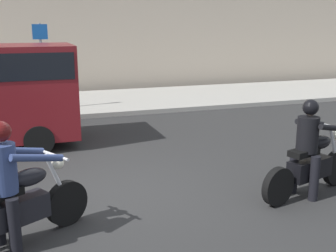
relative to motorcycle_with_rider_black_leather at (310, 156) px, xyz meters
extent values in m
plane|color=#272727|center=(-3.10, 1.07, -0.65)|extent=(80.00, 80.00, 0.00)
cube|color=#99968E|center=(-3.10, 9.07, -0.58)|extent=(40.00, 4.40, 0.14)
cylinder|color=black|center=(0.73, 0.22, -0.35)|extent=(0.62, 0.29, 0.61)
cylinder|color=black|center=(-0.71, -0.21, -0.35)|extent=(0.62, 0.29, 0.61)
cylinder|color=silver|center=(0.62, 0.18, 0.03)|extent=(0.37, 0.16, 0.82)
cube|color=black|center=(0.01, 0.00, -0.21)|extent=(0.87, 0.50, 0.32)
ellipsoid|color=black|center=(0.22, 0.07, 0.20)|extent=(0.53, 0.37, 0.22)
cube|color=black|center=(-0.16, -0.05, 0.10)|extent=(0.57, 0.38, 0.10)
cylinder|color=silver|center=(0.56, 0.17, 0.41)|extent=(0.24, 0.68, 0.04)
sphere|color=silver|center=(0.64, 0.19, 0.27)|extent=(0.17, 0.17, 0.17)
cylinder|color=silver|center=(-0.32, 0.07, -0.33)|extent=(0.69, 0.27, 0.07)
cylinder|color=black|center=(-0.06, -0.23, -0.29)|extent=(0.19, 0.19, 0.73)
cylinder|color=black|center=(-0.18, 0.15, -0.29)|extent=(0.19, 0.19, 0.73)
cylinder|color=black|center=(-0.10, -0.03, 0.38)|extent=(0.42, 0.42, 0.57)
cylinder|color=black|center=(0.29, -0.14, 0.48)|extent=(0.70, 0.29, 0.23)
cylinder|color=black|center=(0.17, 0.28, 0.48)|extent=(0.70, 0.29, 0.23)
sphere|color=tan|center=(-0.08, -0.03, 0.78)|extent=(0.20, 0.20, 0.20)
sphere|color=black|center=(-0.08, -0.03, 0.81)|extent=(0.25, 0.25, 0.25)
cylinder|color=black|center=(-3.84, 0.18, -0.34)|extent=(0.61, 0.42, 0.63)
cylinder|color=silver|center=(-3.94, 0.12, 0.04)|extent=(0.35, 0.23, 0.81)
cube|color=black|center=(-4.49, -0.20, -0.20)|extent=(0.85, 0.66, 0.32)
ellipsoid|color=black|center=(-4.30, -0.09, 0.19)|extent=(0.54, 0.45, 0.22)
cube|color=black|center=(-4.64, -0.29, 0.09)|extent=(0.57, 0.47, 0.10)
cylinder|color=silver|center=(-4.00, 0.09, 0.41)|extent=(0.39, 0.63, 0.04)
sphere|color=silver|center=(-3.93, 0.13, 0.27)|extent=(0.17, 0.17, 0.17)
cylinder|color=black|center=(-4.51, -0.44, -0.29)|extent=(0.21, 0.21, 0.73)
cylinder|color=navy|center=(-4.59, -0.26, 0.40)|extent=(0.46, 0.46, 0.61)
cylinder|color=navy|center=(-4.18, -0.28, 0.50)|extent=(0.66, 0.44, 0.26)
cylinder|color=navy|center=(-4.40, 0.11, 0.50)|extent=(0.66, 0.44, 0.26)
sphere|color=tan|center=(-4.58, -0.25, 0.82)|extent=(0.20, 0.20, 0.20)
sphere|color=#510F0F|center=(-4.58, -0.25, 0.85)|extent=(0.25, 0.25, 0.25)
cylinder|color=black|center=(-4.07, 4.56, -0.33)|extent=(0.64, 1.96, 0.64)
cylinder|color=gray|center=(-3.73, 7.96, 0.79)|extent=(0.08, 0.08, 2.60)
cube|color=#1959B2|center=(-3.73, 7.93, 1.84)|extent=(0.44, 0.03, 0.44)
camera|label=1|loc=(-4.26, -5.42, 2.09)|focal=45.25mm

